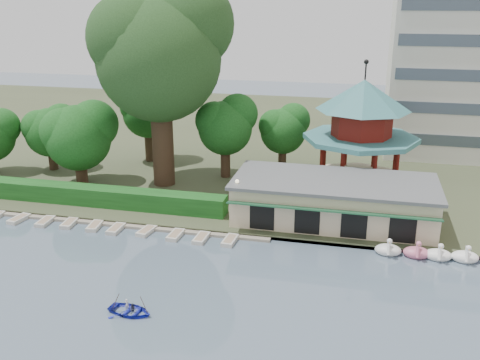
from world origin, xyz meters
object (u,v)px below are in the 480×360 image
(big_tree, at_px, (161,48))
(rowboat_with_passengers, at_px, (130,308))
(dock, at_px, (94,221))
(pavilion, at_px, (362,123))
(boathouse, at_px, (334,200))

(big_tree, bearing_deg, rowboat_with_passengers, -74.96)
(dock, xyz_separation_m, rowboat_with_passengers, (9.81, -13.67, 0.33))
(pavilion, height_order, big_tree, big_tree)
(big_tree, bearing_deg, pavilion, 10.31)
(rowboat_with_passengers, bearing_deg, dock, 125.65)
(pavilion, bearing_deg, boathouse, -101.28)
(dock, distance_m, boathouse, 22.62)
(dock, height_order, rowboat_with_passengers, rowboat_with_passengers)
(big_tree, bearing_deg, boathouse, -18.33)
(pavilion, bearing_deg, big_tree, -169.69)
(dock, height_order, boathouse, boathouse)
(boathouse, distance_m, pavilion, 11.43)
(dock, distance_m, rowboat_with_passengers, 16.83)
(rowboat_with_passengers, bearing_deg, big_tree, 105.04)
(rowboat_with_passengers, bearing_deg, pavilion, 63.50)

